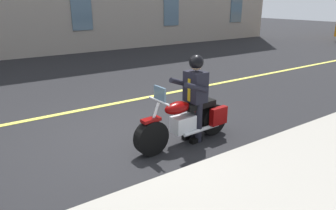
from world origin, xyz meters
The scene contains 4 objects.
ground_plane centered at (0.00, 0.00, 0.00)m, with size 80.00×80.00×0.00m, color black.
lane_center_stripe centered at (0.00, -2.00, 0.01)m, with size 60.00×0.16×0.01m, color #E5DB4C.
motorcycle_main centered at (-0.91, 1.04, 0.45)m, with size 2.22×0.66×1.26m.
rider_main centered at (-1.10, 1.03, 1.04)m, with size 0.64×0.57×1.74m.
Camera 1 is at (2.55, 5.46, 2.70)m, focal length 32.81 mm.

